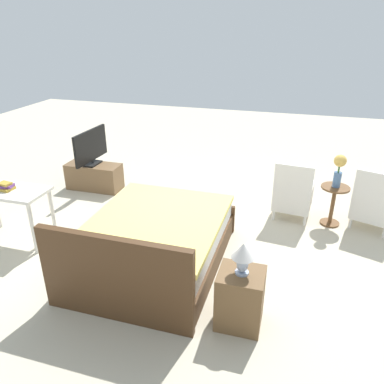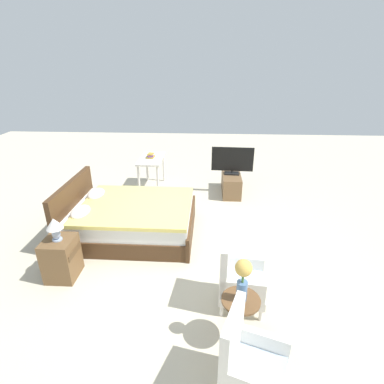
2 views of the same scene
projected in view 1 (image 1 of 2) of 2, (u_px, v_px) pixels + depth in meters
The scene contains 12 objects.
ground_plane at pixel (193, 230), 5.40m from camera, with size 16.00×16.00×0.00m, color beige.
bed at pixel (153, 244), 4.52m from camera, with size 1.62×2.11×0.96m.
armchair_by_window_left at pixel (374, 205), 5.32m from camera, with size 0.69×0.69×0.92m.
armchair_by_window_right at pixel (293, 195), 5.60m from camera, with size 0.60×0.60×0.92m.
side_table at pixel (333, 201), 5.42m from camera, with size 0.40×0.40×0.60m.
flower_vase at pixel (339, 168), 5.20m from camera, with size 0.17×0.17×0.48m.
nightstand at pixel (240, 298), 3.64m from camera, with size 0.44×0.41×0.60m.
table_lamp at pixel (243, 254), 3.42m from camera, with size 0.22×0.22×0.33m.
tv_stand at pixel (94, 176), 6.65m from camera, with size 0.96×0.40×0.46m.
tv_flatscreen at pixel (91, 147), 6.42m from camera, with size 0.22×0.92×0.61m.
vanity_desk at pixel (9, 197), 4.92m from camera, with size 1.04×0.52×0.76m.
book_stack at pixel (5, 187), 4.84m from camera, with size 0.22×0.18×0.10m.
Camera 1 is at (-1.28, 4.49, 2.76)m, focal length 35.00 mm.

